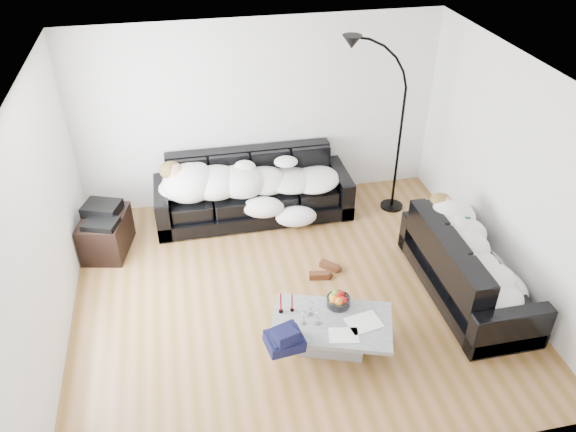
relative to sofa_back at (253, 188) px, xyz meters
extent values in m
plane|color=brown|center=(0.19, -1.74, -0.44)|extent=(5.00, 5.00, 0.00)
cube|color=silver|center=(0.19, 0.51, 0.86)|extent=(5.00, 0.02, 2.60)
cube|color=silver|center=(-2.31, -1.74, 0.86)|extent=(0.02, 4.50, 2.60)
cube|color=silver|center=(2.69, -1.74, 0.86)|extent=(0.02, 4.50, 2.60)
plane|color=white|center=(0.19, -1.74, 2.16)|extent=(5.00, 5.00, 0.00)
cube|color=black|center=(0.00, 0.00, 0.00)|extent=(2.67, 0.92, 0.87)
cube|color=black|center=(2.16, -2.12, -0.03)|extent=(0.86, 2.02, 0.82)
ellipsoid|color=#0C5735|center=(2.10, -1.49, 0.28)|extent=(0.42, 0.38, 0.20)
cube|color=#939699|center=(0.40, -2.61, -0.26)|extent=(1.38, 1.06, 0.35)
cylinder|color=white|center=(0.53, -2.39, 0.00)|extent=(0.32, 0.32, 0.15)
cylinder|color=white|center=(0.21, -2.48, 0.00)|extent=(0.08, 0.08, 0.17)
cylinder|color=white|center=(0.12, -2.59, 0.00)|extent=(0.07, 0.07, 0.16)
cylinder|color=white|center=(0.26, -2.62, 0.01)|extent=(0.08, 0.08, 0.18)
cylinder|color=maroon|center=(-0.08, -2.38, 0.04)|extent=(0.05, 0.05, 0.25)
cylinder|color=maroon|center=(0.04, -2.38, 0.03)|extent=(0.05, 0.05, 0.22)
cube|color=silver|center=(0.71, -2.70, -0.07)|extent=(0.38, 0.32, 0.01)
cube|color=silver|center=(0.46, -2.83, -0.07)|extent=(0.33, 0.26, 0.01)
cube|color=black|center=(-1.97, -0.43, -0.18)|extent=(0.66, 0.84, 0.51)
cube|color=black|center=(-1.97, -0.43, 0.14)|extent=(0.53, 0.47, 0.13)
camera|label=1|loc=(-0.87, -6.56, 4.01)|focal=35.00mm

